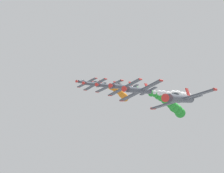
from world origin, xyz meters
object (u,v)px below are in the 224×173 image
airplane_left_inner (139,90)px  airplane_right_inner (123,87)px  airplane_left_outer (108,86)px  airplane_lead (180,99)px  airplane_trailing (86,82)px  airplane_right_outer (94,84)px

airplane_left_inner → airplane_right_inner: 12.60m
airplane_right_inner → airplane_left_outer: (10.32, -8.49, 1.23)m
airplane_lead → airplane_trailing: (51.07, -41.14, 7.73)m
airplane_left_inner → airplane_left_outer: airplane_left_outer is taller
airplane_lead → airplane_left_inner: airplane_left_inner is taller
airplane_lead → airplane_left_outer: 39.98m
airplane_left_inner → airplane_right_inner: size_ratio=1.00×
airplane_lead → airplane_left_outer: airplane_left_outer is taller
airplane_lead → airplane_right_outer: (40.23, -32.18, 5.95)m
airplane_right_inner → airplane_trailing: 39.50m
airplane_left_inner → airplane_trailing: (40.10, -32.62, 5.83)m
airplane_lead → airplane_trailing: size_ratio=1.00×
airplane_left_inner → airplane_right_outer: 37.85m
airplane_right_outer → airplane_lead: bearing=141.3°
airplane_right_outer → airplane_left_inner: bearing=141.0°
airplane_right_outer → airplane_right_inner: bearing=143.9°
airplane_right_outer → airplane_trailing: 14.17m
airplane_right_inner → airplane_left_outer: size_ratio=1.00×
airplane_left_outer → airplane_trailing: 26.10m
airplane_trailing → airplane_right_outer: bearing=140.4°
airplane_right_outer → airplane_left_outer: bearing=147.7°
airplane_right_inner → airplane_right_outer: 25.35m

